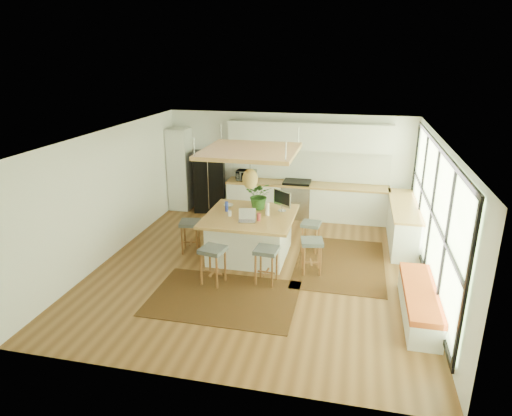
% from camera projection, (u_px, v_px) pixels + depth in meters
% --- Properties ---
extents(floor, '(7.00, 7.00, 0.00)m').
position_uv_depth(floor, '(260.00, 267.00, 9.21)').
color(floor, brown).
rests_on(floor, ground).
extents(ceiling, '(7.00, 7.00, 0.00)m').
position_uv_depth(ceiling, '(261.00, 136.00, 8.33)').
color(ceiling, white).
rests_on(ceiling, ground).
extents(wall_back, '(6.50, 0.00, 6.50)m').
position_uv_depth(wall_back, '(288.00, 164.00, 12.00)').
color(wall_back, white).
rests_on(wall_back, ground).
extents(wall_front, '(6.50, 0.00, 6.50)m').
position_uv_depth(wall_front, '(201.00, 293.00, 5.54)').
color(wall_front, white).
rests_on(wall_front, ground).
extents(wall_left, '(0.00, 7.00, 7.00)m').
position_uv_depth(wall_left, '(110.00, 194.00, 9.45)').
color(wall_left, white).
rests_on(wall_left, ground).
extents(wall_right, '(0.00, 7.00, 7.00)m').
position_uv_depth(wall_right, '(436.00, 217.00, 8.09)').
color(wall_right, white).
rests_on(wall_right, ground).
extents(window_wall, '(0.10, 6.20, 2.60)m').
position_uv_depth(window_wall, '(435.00, 215.00, 8.08)').
color(window_wall, black).
rests_on(window_wall, wall_right).
extents(pantry, '(0.55, 0.60, 2.25)m').
position_uv_depth(pantry, '(180.00, 169.00, 12.39)').
color(pantry, white).
rests_on(pantry, floor).
extents(back_counter_base, '(4.20, 0.60, 0.88)m').
position_uv_depth(back_counter_base, '(306.00, 201.00, 11.88)').
color(back_counter_base, white).
rests_on(back_counter_base, floor).
extents(back_counter_top, '(4.24, 0.64, 0.05)m').
position_uv_depth(back_counter_top, '(306.00, 185.00, 11.73)').
color(back_counter_top, '#AC7C3D').
rests_on(back_counter_top, back_counter_base).
extents(backsplash, '(4.20, 0.02, 0.80)m').
position_uv_depth(backsplash, '(308.00, 165.00, 11.86)').
color(backsplash, white).
rests_on(backsplash, wall_back).
extents(upper_cabinets, '(4.20, 0.34, 0.70)m').
position_uv_depth(upper_cabinets, '(309.00, 136.00, 11.46)').
color(upper_cabinets, white).
rests_on(upper_cabinets, wall_back).
extents(range, '(0.76, 0.62, 1.00)m').
position_uv_depth(range, '(297.00, 199.00, 11.92)').
color(range, '#A5A5AA').
rests_on(range, floor).
extents(right_counter_base, '(0.60, 2.50, 0.88)m').
position_uv_depth(right_counter_base, '(403.00, 224.00, 10.30)').
color(right_counter_base, white).
rests_on(right_counter_base, floor).
extents(right_counter_top, '(0.64, 2.54, 0.05)m').
position_uv_depth(right_counter_top, '(405.00, 205.00, 10.15)').
color(right_counter_top, '#AC7C3D').
rests_on(right_counter_top, right_counter_base).
extents(window_bench, '(0.52, 2.00, 0.50)m').
position_uv_depth(window_bench, '(419.00, 303.00, 7.41)').
color(window_bench, white).
rests_on(window_bench, floor).
extents(ceiling_panel, '(1.86, 1.86, 0.80)m').
position_uv_depth(ceiling_panel, '(250.00, 164.00, 8.97)').
color(ceiling_panel, '#AC7C3D').
rests_on(ceiling_panel, ceiling).
extents(rug_near, '(2.60, 1.80, 0.01)m').
position_uv_depth(rug_near, '(223.00, 298.00, 8.04)').
color(rug_near, black).
rests_on(rug_near, floor).
extents(rug_right, '(1.80, 2.60, 0.01)m').
position_uv_depth(rug_right, '(340.00, 263.00, 9.37)').
color(rug_right, black).
rests_on(rug_right, floor).
extents(fridge, '(0.94, 0.80, 1.65)m').
position_uv_depth(fridge, '(209.00, 178.00, 12.29)').
color(fridge, black).
rests_on(fridge, floor).
extents(island, '(1.85, 1.85, 0.93)m').
position_uv_depth(island, '(250.00, 235.00, 9.61)').
color(island, '#AC7C3D').
rests_on(island, floor).
extents(stool_near_left, '(0.51, 0.51, 0.73)m').
position_uv_depth(stool_near_left, '(213.00, 266.00, 8.45)').
color(stool_near_left, '#464B4D').
rests_on(stool_near_left, floor).
extents(stool_near_right, '(0.46, 0.46, 0.72)m').
position_uv_depth(stool_near_right, '(266.00, 266.00, 8.47)').
color(stool_near_right, '#464B4D').
rests_on(stool_near_right, floor).
extents(stool_right_front, '(0.49, 0.49, 0.71)m').
position_uv_depth(stool_right_front, '(311.00, 256.00, 8.87)').
color(stool_right_front, '#464B4D').
rests_on(stool_right_front, floor).
extents(stool_right_back, '(0.44, 0.44, 0.67)m').
position_uv_depth(stool_right_back, '(310.00, 236.00, 9.87)').
color(stool_right_back, '#464B4D').
rests_on(stool_right_back, floor).
extents(stool_left_side, '(0.50, 0.50, 0.72)m').
position_uv_depth(stool_left_side, '(191.00, 236.00, 9.83)').
color(stool_left_side, '#464B4D').
rests_on(stool_left_side, floor).
extents(laptop, '(0.41, 0.42, 0.26)m').
position_uv_depth(laptop, '(247.00, 216.00, 9.04)').
color(laptop, '#A5A5AA').
rests_on(laptop, island).
extents(monitor, '(0.51, 0.44, 0.47)m').
position_uv_depth(monitor, '(282.00, 200.00, 9.60)').
color(monitor, '#A5A5AA').
rests_on(monitor, island).
extents(microwave, '(0.51, 0.29, 0.34)m').
position_uv_depth(microwave, '(246.00, 174.00, 11.99)').
color(microwave, '#A5A5AA').
rests_on(microwave, back_counter_top).
extents(island_plant, '(0.60, 0.66, 0.48)m').
position_uv_depth(island_plant, '(260.00, 198.00, 9.76)').
color(island_plant, '#1E4C19').
rests_on(island_plant, island).
extents(island_bowl, '(0.25, 0.25, 0.05)m').
position_uv_depth(island_bowl, '(229.00, 206.00, 9.95)').
color(island_bowl, white).
rests_on(island_bowl, island).
extents(island_bottle_0, '(0.07, 0.07, 0.19)m').
position_uv_depth(island_bottle_0, '(226.00, 207.00, 9.63)').
color(island_bottle_0, blue).
rests_on(island_bottle_0, island).
extents(island_bottle_1, '(0.07, 0.07, 0.19)m').
position_uv_depth(island_bottle_1, '(230.00, 212.00, 9.37)').
color(island_bottle_1, white).
rests_on(island_bottle_1, island).
extents(island_bottle_2, '(0.07, 0.07, 0.19)m').
position_uv_depth(island_bottle_2, '(259.00, 216.00, 9.10)').
color(island_bottle_2, '#9E3435').
rests_on(island_bottle_2, island).
extents(island_bottle_3, '(0.07, 0.07, 0.19)m').
position_uv_depth(island_bottle_3, '(267.00, 211.00, 9.40)').
color(island_bottle_3, white).
rests_on(island_bottle_3, island).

